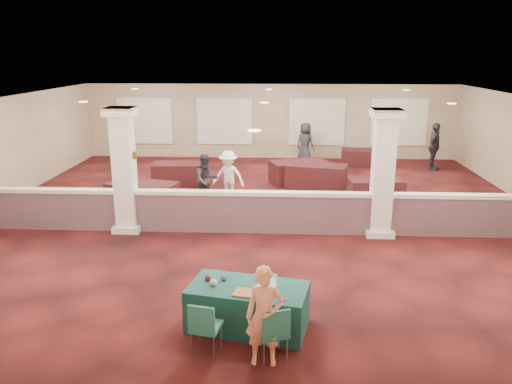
{
  "coord_description": "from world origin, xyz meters",
  "views": [
    {
      "loc": [
        0.46,
        -13.67,
        4.51
      ],
      "look_at": [
        -0.12,
        -2.0,
        1.22
      ],
      "focal_mm": 35.0,
      "sensor_mm": 36.0,
      "label": 1
    }
  ],
  "objects_px": {
    "conf_chair_side": "(204,324)",
    "woman": "(265,316)",
    "far_table_back_left": "(181,174)",
    "attendee_d": "(305,143)",
    "far_table_front_left": "(143,196)",
    "far_table_front_right": "(376,190)",
    "far_table_back_center": "(299,172)",
    "attendee_c": "(434,147)",
    "conf_chair_main": "(274,329)",
    "attendee_b": "(228,176)",
    "attendee_a": "(206,180)",
    "far_table_front_center": "(316,176)",
    "near_table": "(248,307)",
    "far_table_back_right": "(362,158)"
  },
  "relations": [
    {
      "from": "conf_chair_side",
      "to": "woman",
      "type": "height_order",
      "value": "woman"
    },
    {
      "from": "far_table_back_left",
      "to": "attendee_d",
      "type": "distance_m",
      "value": 5.92
    },
    {
      "from": "far_table_front_left",
      "to": "far_table_front_right",
      "type": "bearing_deg",
      "value": 10.32
    },
    {
      "from": "far_table_back_center",
      "to": "attendee_c",
      "type": "distance_m",
      "value": 5.91
    },
    {
      "from": "woman",
      "to": "far_table_front_right",
      "type": "distance_m",
      "value": 9.29
    },
    {
      "from": "far_table_back_left",
      "to": "woman",
      "type": "bearing_deg",
      "value": -72.29
    },
    {
      "from": "conf_chair_main",
      "to": "attendee_b",
      "type": "relative_size",
      "value": 0.56
    },
    {
      "from": "far_table_front_right",
      "to": "attendee_a",
      "type": "distance_m",
      "value": 5.3
    },
    {
      "from": "far_table_front_center",
      "to": "attendee_d",
      "type": "distance_m",
      "value": 4.03
    },
    {
      "from": "far_table_front_right",
      "to": "far_table_back_center",
      "type": "xyz_separation_m",
      "value": [
        -2.34,
        2.05,
        0.06
      ]
    },
    {
      "from": "conf_chair_side",
      "to": "attendee_a",
      "type": "xyz_separation_m",
      "value": [
        -1.11,
        7.82,
        0.26
      ]
    },
    {
      "from": "far_table_front_left",
      "to": "far_table_front_center",
      "type": "bearing_deg",
      "value": 27.07
    },
    {
      "from": "attendee_c",
      "to": "attendee_d",
      "type": "xyz_separation_m",
      "value": [
        -5.02,
        1.0,
        -0.08
      ]
    },
    {
      "from": "attendee_a",
      "to": "attendee_c",
      "type": "bearing_deg",
      "value": 7.75
    },
    {
      "from": "conf_chair_side",
      "to": "woman",
      "type": "bearing_deg",
      "value": 0.75
    },
    {
      "from": "woman",
      "to": "attendee_d",
      "type": "distance_m",
      "value": 14.18
    },
    {
      "from": "near_table",
      "to": "far_table_front_left",
      "type": "height_order",
      "value": "far_table_front_left"
    },
    {
      "from": "far_table_front_center",
      "to": "far_table_back_left",
      "type": "height_order",
      "value": "far_table_front_center"
    },
    {
      "from": "far_table_back_left",
      "to": "attendee_b",
      "type": "bearing_deg",
      "value": -46.06
    },
    {
      "from": "conf_chair_side",
      "to": "attendee_a",
      "type": "height_order",
      "value": "attendee_a"
    },
    {
      "from": "conf_chair_main",
      "to": "far_table_back_right",
      "type": "height_order",
      "value": "conf_chair_main"
    },
    {
      "from": "conf_chair_side",
      "to": "far_table_back_right",
      "type": "distance_m",
      "value": 14.18
    },
    {
      "from": "far_table_front_center",
      "to": "attendee_a",
      "type": "distance_m",
      "value": 4.09
    },
    {
      "from": "attendee_a",
      "to": "conf_chair_side",
      "type": "bearing_deg",
      "value": -105.99
    },
    {
      "from": "far_table_front_left",
      "to": "far_table_back_right",
      "type": "height_order",
      "value": "far_table_front_left"
    },
    {
      "from": "far_table_front_center",
      "to": "far_table_back_center",
      "type": "relative_size",
      "value": 1.03
    },
    {
      "from": "far_table_back_center",
      "to": "woman",
      "type": "bearing_deg",
      "value": -94.54
    },
    {
      "from": "far_table_back_center",
      "to": "attendee_a",
      "type": "bearing_deg",
      "value": -136.26
    },
    {
      "from": "attendee_a",
      "to": "attendee_d",
      "type": "bearing_deg",
      "value": 37.95
    },
    {
      "from": "conf_chair_side",
      "to": "attendee_b",
      "type": "xyz_separation_m",
      "value": [
        -0.47,
        8.19,
        0.29
      ]
    },
    {
      "from": "far_table_front_center",
      "to": "far_table_front_right",
      "type": "bearing_deg",
      "value": -38.73
    },
    {
      "from": "attendee_b",
      "to": "attendee_d",
      "type": "relative_size",
      "value": 0.95
    },
    {
      "from": "conf_chair_side",
      "to": "far_table_back_right",
      "type": "bearing_deg",
      "value": 82.83
    },
    {
      "from": "conf_chair_side",
      "to": "far_table_front_left",
      "type": "xyz_separation_m",
      "value": [
        -2.92,
        7.26,
        -0.11
      ]
    },
    {
      "from": "far_table_front_left",
      "to": "attendee_b",
      "type": "bearing_deg",
      "value": 20.77
    },
    {
      "from": "far_table_front_center",
      "to": "far_table_back_center",
      "type": "xyz_separation_m",
      "value": [
        -0.58,
        0.63,
        -0.01
      ]
    },
    {
      "from": "conf_chair_side",
      "to": "attendee_b",
      "type": "height_order",
      "value": "attendee_b"
    },
    {
      "from": "conf_chair_side",
      "to": "far_table_back_center",
      "type": "height_order",
      "value": "conf_chair_side"
    },
    {
      "from": "conf_chair_main",
      "to": "woman",
      "type": "bearing_deg",
      "value": -176.49
    },
    {
      "from": "far_table_back_right",
      "to": "far_table_back_center",
      "type": "bearing_deg",
      "value": -133.1
    },
    {
      "from": "conf_chair_main",
      "to": "far_table_front_center",
      "type": "height_order",
      "value": "conf_chair_main"
    },
    {
      "from": "far_table_front_left",
      "to": "attendee_a",
      "type": "relative_size",
      "value": 1.28
    },
    {
      "from": "far_table_front_left",
      "to": "woman",
      "type": "bearing_deg",
      "value": -62.61
    },
    {
      "from": "woman",
      "to": "attendee_b",
      "type": "bearing_deg",
      "value": 100.64
    },
    {
      "from": "far_table_front_center",
      "to": "far_table_back_left",
      "type": "distance_m",
      "value": 4.74
    },
    {
      "from": "far_table_back_center",
      "to": "far_table_back_right",
      "type": "relative_size",
      "value": 1.15
    },
    {
      "from": "attendee_b",
      "to": "attendee_d",
      "type": "height_order",
      "value": "attendee_d"
    },
    {
      "from": "far_table_back_right",
      "to": "attendee_d",
      "type": "xyz_separation_m",
      "value": [
        -2.32,
        0.5,
        0.5
      ]
    },
    {
      "from": "woman",
      "to": "attendee_d",
      "type": "bearing_deg",
      "value": 86.19
    },
    {
      "from": "attendee_a",
      "to": "attendee_b",
      "type": "distance_m",
      "value": 0.73
    }
  ]
}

